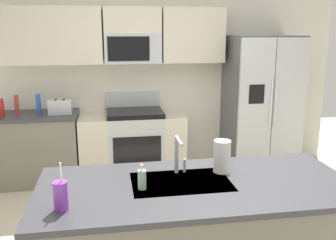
{
  "coord_description": "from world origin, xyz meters",
  "views": [
    {
      "loc": [
        -0.58,
        -2.93,
        1.92
      ],
      "look_at": [
        -0.0,
        0.6,
        1.05
      ],
      "focal_mm": 39.73,
      "sensor_mm": 36.0,
      "label": 1
    }
  ],
  "objects": [
    {
      "name": "sink_faucet",
      "position": [
        -0.1,
        -0.44,
        1.07
      ],
      "size": [
        0.08,
        0.21,
        0.28
      ],
      "color": "#B7BABF",
      "rests_on": "island_counter"
    },
    {
      "name": "toaster",
      "position": [
        -1.17,
        1.75,
        0.99
      ],
      "size": [
        0.28,
        0.16,
        0.18
      ],
      "color": "#B7BABF",
      "rests_on": "back_counter"
    },
    {
      "name": "bottle_blue",
      "position": [
        -1.43,
        1.79,
        1.03
      ],
      "size": [
        0.06,
        0.06,
        0.25
      ],
      "primitive_type": "cylinder",
      "color": "blue",
      "rests_on": "back_counter"
    },
    {
      "name": "paper_towel_roll",
      "position": [
        0.23,
        -0.45,
        1.02
      ],
      "size": [
        0.12,
        0.12,
        0.24
      ],
      "primitive_type": "cylinder",
      "color": "white",
      "rests_on": "island_counter"
    },
    {
      "name": "soap_dispenser",
      "position": [
        -0.38,
        -0.66,
        0.97
      ],
      "size": [
        0.06,
        0.06,
        0.17
      ],
      "color": "#A5D8B2",
      "rests_on": "island_counter"
    },
    {
      "name": "drink_cup_purple",
      "position": [
        -0.87,
        -0.88,
        0.99
      ],
      "size": [
        0.08,
        0.08,
        0.29
      ],
      "color": "purple",
      "rests_on": "island_counter"
    },
    {
      "name": "bottle_red",
      "position": [
        -1.87,
        1.76,
        1.01
      ],
      "size": [
        0.07,
        0.07,
        0.21
      ],
      "primitive_type": "cylinder",
      "color": "red",
      "rests_on": "back_counter"
    },
    {
      "name": "kitchen_wall_unit",
      "position": [
        -0.14,
        2.08,
        1.47
      ],
      "size": [
        5.2,
        0.43,
        2.6
      ],
      "color": "silver",
      "rests_on": "ground"
    },
    {
      "name": "pepper_mill",
      "position": [
        -1.69,
        1.8,
        1.02
      ],
      "size": [
        0.05,
        0.05,
        0.24
      ],
      "primitive_type": "cylinder",
      "color": "#B2332D",
      "rests_on": "back_counter"
    },
    {
      "name": "back_counter",
      "position": [
        -1.52,
        1.8,
        0.45
      ],
      "size": [
        1.1,
        0.63,
        0.9
      ],
      "color": "slate",
      "rests_on": "ground"
    },
    {
      "name": "refrigerator",
      "position": [
        1.46,
        1.73,
        0.93
      ],
      "size": [
        0.9,
        0.76,
        1.85
      ],
      "color": "#4C4F54",
      "rests_on": "ground"
    },
    {
      "name": "range_oven",
      "position": [
        -0.28,
        1.8,
        0.44
      ],
      "size": [
        1.36,
        0.61,
        1.1
      ],
      "color": "#B7BABF",
      "rests_on": "ground"
    }
  ]
}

